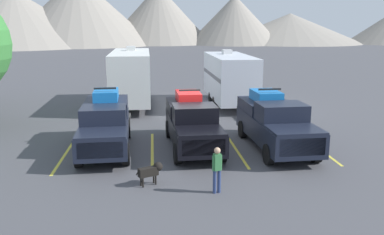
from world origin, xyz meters
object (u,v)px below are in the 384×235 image
at_px(person_a, 217,167).
at_px(camper_trailer_a, 131,75).
at_px(pickup_truck_b, 192,122).
at_px(pickup_truck_a, 105,123).
at_px(camper_trailer_b, 230,77).
at_px(pickup_truck_c, 275,122).
at_px(dog, 152,170).

bearing_deg(person_a, camper_trailer_a, 102.94).
xyz_separation_m(pickup_truck_b, person_a, (0.31, -5.20, -0.24)).
xyz_separation_m(pickup_truck_a, camper_trailer_b, (7.16, 9.26, 0.75)).
bearing_deg(pickup_truck_b, pickup_truck_a, 179.44).
bearing_deg(pickup_truck_a, pickup_truck_c, -3.55).
height_order(person_a, dog, person_a).
height_order(pickup_truck_c, dog, pickup_truck_c).
relative_size(pickup_truck_c, person_a, 3.85).
xyz_separation_m(camper_trailer_a, person_a, (3.42, -14.91, -1.16)).
relative_size(pickup_truck_c, camper_trailer_b, 0.70).
distance_m(pickup_truck_a, pickup_truck_b, 3.78).
bearing_deg(dog, camper_trailer_a, 95.46).
height_order(pickup_truck_a, pickup_truck_c, pickup_truck_a).
distance_m(pickup_truck_c, camper_trailer_a, 12.19).
bearing_deg(dog, pickup_truck_a, 114.88).
height_order(pickup_truck_a, pickup_truck_b, pickup_truck_a).
distance_m(pickup_truck_c, person_a, 5.81).
bearing_deg(pickup_truck_b, camper_trailer_b, 70.02).
distance_m(pickup_truck_b, person_a, 5.21).
xyz_separation_m(pickup_truck_c, camper_trailer_b, (-0.23, 9.71, 0.77)).
bearing_deg(camper_trailer_a, pickup_truck_c, -56.45).
height_order(camper_trailer_b, dog, camper_trailer_b).
height_order(pickup_truck_b, dog, pickup_truck_b).
distance_m(person_a, dog, 2.31).
distance_m(pickup_truck_c, dog, 6.65).
height_order(pickup_truck_a, camper_trailer_b, camper_trailer_b).
bearing_deg(dog, person_a, -23.81).
height_order(pickup_truck_c, camper_trailer_b, camper_trailer_b).
xyz_separation_m(person_a, dog, (-2.09, 0.92, -0.37)).
bearing_deg(dog, pickup_truck_b, 67.43).
height_order(pickup_truck_b, camper_trailer_a, camper_trailer_a).
relative_size(pickup_truck_a, camper_trailer_a, 0.65).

